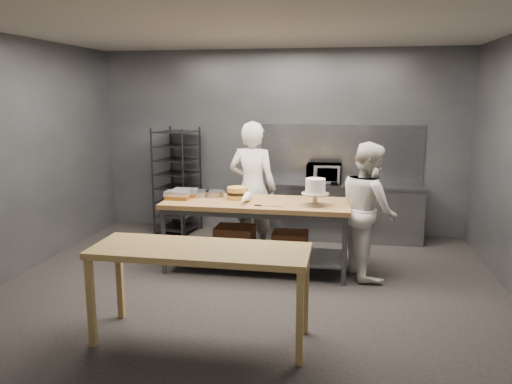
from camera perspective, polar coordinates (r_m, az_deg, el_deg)
ground at (r=6.22m, az=-0.42°, el=-10.40°), size 6.00×6.00×0.00m
back_wall at (r=8.29m, az=2.76°, el=5.70°), size 6.00×0.04×3.00m
work_table at (r=6.55m, az=0.14°, el=-4.00°), size 2.40×0.90×0.92m
near_counter at (r=4.64m, az=-6.40°, el=-7.38°), size 2.00×0.70×0.90m
back_counter at (r=8.07m, az=9.45°, el=-2.13°), size 2.60×0.60×0.90m
splashback_panel at (r=8.22m, az=9.68°, el=4.45°), size 2.60×0.02×0.90m
speed_rack at (r=8.37m, az=-8.99°, el=1.17°), size 0.71×0.75×1.75m
chef_behind at (r=7.13m, az=-0.41°, el=0.42°), size 0.76×0.56×1.92m
chef_right at (r=6.42m, az=12.71°, el=-1.99°), size 0.88×0.99×1.71m
microwave at (r=7.97m, az=7.78°, el=2.12°), size 0.54×0.37×0.30m
frosted_cake_stand at (r=6.20m, az=6.80°, el=0.40°), size 0.34×0.34×0.34m
layer_cake at (r=6.58m, az=-2.12°, el=-0.12°), size 0.28×0.28×0.16m
cake_pans at (r=6.81m, az=-6.80°, el=-0.17°), size 0.73×0.33×0.07m
piping_bag at (r=6.28m, az=-1.35°, el=-0.83°), size 0.14×0.39×0.12m
offset_spatula at (r=6.17m, az=1.01°, el=-1.58°), size 0.36×0.02×0.02m
pastry_clamshells at (r=6.71m, az=-8.55°, el=-0.21°), size 0.35×0.39×0.11m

